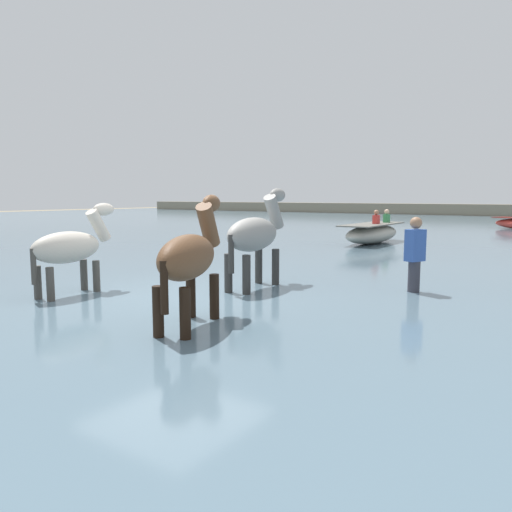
{
  "coord_description": "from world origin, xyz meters",
  "views": [
    {
      "loc": [
        5.65,
        -5.76,
        1.98
      ],
      "look_at": [
        0.41,
        1.79,
        0.85
      ],
      "focal_mm": 34.32,
      "sensor_mm": 36.0,
      "label": 1
    }
  ],
  "objects_px": {
    "horse_lead_pinto": "(70,250)",
    "horse_flank_bay": "(190,260)",
    "person_wading_close": "(414,262)",
    "horse_trailing_grey": "(255,237)",
    "boat_mid_outer": "(372,233)"
  },
  "relations": [
    {
      "from": "horse_flank_bay",
      "to": "person_wading_close",
      "type": "bearing_deg",
      "value": 66.71
    },
    {
      "from": "horse_trailing_grey",
      "to": "horse_flank_bay",
      "type": "height_order",
      "value": "horse_trailing_grey"
    },
    {
      "from": "horse_lead_pinto",
      "to": "person_wading_close",
      "type": "xyz_separation_m",
      "value": [
        4.61,
        3.46,
        -0.23
      ]
    },
    {
      "from": "horse_lead_pinto",
      "to": "horse_flank_bay",
      "type": "height_order",
      "value": "horse_flank_bay"
    },
    {
      "from": "horse_lead_pinto",
      "to": "horse_flank_bay",
      "type": "relative_size",
      "value": 0.93
    },
    {
      "from": "boat_mid_outer",
      "to": "person_wading_close",
      "type": "xyz_separation_m",
      "value": [
        3.88,
        -7.98,
        0.17
      ]
    },
    {
      "from": "horse_flank_bay",
      "to": "horse_lead_pinto",
      "type": "bearing_deg",
      "value": 173.34
    },
    {
      "from": "horse_flank_bay",
      "to": "person_wading_close",
      "type": "height_order",
      "value": "horse_flank_bay"
    },
    {
      "from": "horse_trailing_grey",
      "to": "horse_flank_bay",
      "type": "bearing_deg",
      "value": -72.58
    },
    {
      "from": "person_wading_close",
      "to": "horse_flank_bay",
      "type": "bearing_deg",
      "value": -113.29
    },
    {
      "from": "horse_flank_bay",
      "to": "person_wading_close",
      "type": "relative_size",
      "value": 1.23
    },
    {
      "from": "horse_flank_bay",
      "to": "boat_mid_outer",
      "type": "xyz_separation_m",
      "value": [
        -2.24,
        11.79,
        -0.49
      ]
    },
    {
      "from": "horse_lead_pinto",
      "to": "boat_mid_outer",
      "type": "height_order",
      "value": "horse_lead_pinto"
    },
    {
      "from": "horse_lead_pinto",
      "to": "horse_flank_bay",
      "type": "xyz_separation_m",
      "value": [
        2.97,
        -0.35,
        0.08
      ]
    },
    {
      "from": "horse_trailing_grey",
      "to": "boat_mid_outer",
      "type": "distance_m",
      "value": 9.32
    }
  ]
}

